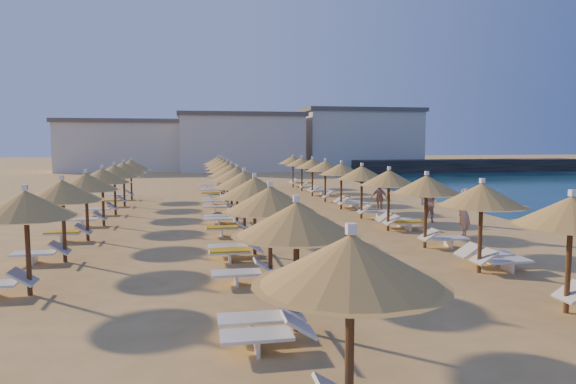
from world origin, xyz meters
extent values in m
plane|color=tan|center=(0.00, 0.00, 0.00)|extent=(220.00, 220.00, 0.00)
cube|color=black|center=(29.14, 38.54, 0.75)|extent=(30.18, 5.75, 1.50)
cube|color=beige|center=(-13.75, 47.88, 3.00)|extent=(15.00, 8.00, 6.00)
cube|color=#59514C|center=(-13.75, 47.88, 6.25)|extent=(15.60, 8.48, 0.50)
cube|color=beige|center=(1.11, 44.77, 3.40)|extent=(15.00, 8.00, 6.80)
cube|color=#59514C|center=(1.11, 44.77, 7.05)|extent=(15.60, 8.48, 0.50)
cube|color=beige|center=(17.28, 46.12, 3.80)|extent=(15.00, 8.00, 7.60)
cube|color=#59514C|center=(17.28, 46.12, 7.85)|extent=(15.60, 8.48, 0.50)
cylinder|color=brown|center=(3.18, -10.71, 1.09)|extent=(0.12, 0.12, 2.17)
cone|color=olive|center=(3.18, -10.71, 2.25)|extent=(2.37, 2.37, 0.65)
cone|color=olive|center=(3.18, -10.71, 1.98)|extent=(2.56, 2.56, 0.12)
cube|color=white|center=(3.18, -10.71, 2.64)|extent=(0.12, 0.12, 0.14)
cylinder|color=brown|center=(3.18, -7.20, 1.09)|extent=(0.12, 0.12, 2.17)
cone|color=olive|center=(3.18, -7.20, 2.25)|extent=(2.37, 2.37, 0.65)
cone|color=olive|center=(3.18, -7.20, 1.98)|extent=(2.56, 2.56, 0.12)
cube|color=white|center=(3.18, -7.20, 2.64)|extent=(0.12, 0.12, 0.14)
cylinder|color=brown|center=(3.18, -3.69, 1.09)|extent=(0.12, 0.12, 2.17)
cone|color=olive|center=(3.18, -3.69, 2.25)|extent=(2.37, 2.37, 0.65)
cone|color=olive|center=(3.18, -3.69, 1.98)|extent=(2.56, 2.56, 0.12)
cube|color=white|center=(3.18, -3.69, 2.64)|extent=(0.12, 0.12, 0.14)
cylinder|color=brown|center=(3.18, -0.18, 1.09)|extent=(0.12, 0.12, 2.17)
cone|color=olive|center=(3.18, -0.18, 2.25)|extent=(2.37, 2.37, 0.65)
cone|color=olive|center=(3.18, -0.18, 1.98)|extent=(2.56, 2.56, 0.12)
cube|color=white|center=(3.18, -0.18, 2.64)|extent=(0.12, 0.12, 0.14)
cylinder|color=brown|center=(3.18, 3.33, 1.09)|extent=(0.12, 0.12, 2.17)
cone|color=olive|center=(3.18, 3.33, 2.25)|extent=(2.37, 2.37, 0.65)
cone|color=olive|center=(3.18, 3.33, 1.98)|extent=(2.56, 2.56, 0.12)
cube|color=white|center=(3.18, 3.33, 2.64)|extent=(0.12, 0.12, 0.14)
cylinder|color=brown|center=(3.18, 6.84, 1.09)|extent=(0.12, 0.12, 2.17)
cone|color=olive|center=(3.18, 6.84, 2.25)|extent=(2.37, 2.37, 0.65)
cone|color=olive|center=(3.18, 6.84, 1.98)|extent=(2.56, 2.56, 0.12)
cube|color=white|center=(3.18, 6.84, 2.64)|extent=(0.12, 0.12, 0.14)
cylinder|color=brown|center=(3.18, 10.35, 1.09)|extent=(0.12, 0.12, 2.17)
cone|color=olive|center=(3.18, 10.35, 2.25)|extent=(2.37, 2.37, 0.65)
cone|color=olive|center=(3.18, 10.35, 1.98)|extent=(2.56, 2.56, 0.12)
cube|color=white|center=(3.18, 10.35, 2.64)|extent=(0.12, 0.12, 0.14)
cylinder|color=brown|center=(3.18, 13.86, 1.09)|extent=(0.12, 0.12, 2.17)
cone|color=olive|center=(3.18, 13.86, 2.25)|extent=(2.37, 2.37, 0.65)
cone|color=olive|center=(3.18, 13.86, 1.98)|extent=(2.56, 2.56, 0.12)
cube|color=white|center=(3.18, 13.86, 2.64)|extent=(0.12, 0.12, 0.14)
cylinder|color=brown|center=(3.18, 17.37, 1.09)|extent=(0.12, 0.12, 2.17)
cone|color=olive|center=(3.18, 17.37, 2.25)|extent=(2.37, 2.37, 0.65)
cone|color=olive|center=(3.18, 17.37, 1.98)|extent=(2.56, 2.56, 0.12)
cube|color=white|center=(3.18, 17.37, 2.64)|extent=(0.12, 0.12, 0.14)
cylinder|color=brown|center=(3.18, 20.88, 1.09)|extent=(0.12, 0.12, 2.17)
cone|color=olive|center=(3.18, 20.88, 2.25)|extent=(2.37, 2.37, 0.65)
cone|color=olive|center=(3.18, 20.88, 1.98)|extent=(2.56, 2.56, 0.12)
cube|color=white|center=(3.18, 20.88, 2.64)|extent=(0.12, 0.12, 0.14)
cylinder|color=brown|center=(-2.86, -14.22, 1.09)|extent=(0.12, 0.12, 2.17)
cone|color=olive|center=(-2.86, -14.22, 2.25)|extent=(2.37, 2.37, 0.65)
cone|color=olive|center=(-2.86, -14.22, 1.98)|extent=(2.56, 2.56, 0.12)
cube|color=white|center=(-2.86, -14.22, 2.64)|extent=(0.12, 0.12, 0.14)
cylinder|color=brown|center=(-2.86, -10.71, 1.09)|extent=(0.12, 0.12, 2.17)
cone|color=olive|center=(-2.86, -10.71, 2.25)|extent=(2.37, 2.37, 0.65)
cone|color=olive|center=(-2.86, -10.71, 1.98)|extent=(2.56, 2.56, 0.12)
cube|color=white|center=(-2.86, -10.71, 2.64)|extent=(0.12, 0.12, 0.14)
cylinder|color=brown|center=(-2.86, -7.20, 1.09)|extent=(0.12, 0.12, 2.17)
cone|color=olive|center=(-2.86, -7.20, 2.25)|extent=(2.37, 2.37, 0.65)
cone|color=olive|center=(-2.86, -7.20, 1.98)|extent=(2.56, 2.56, 0.12)
cube|color=white|center=(-2.86, -7.20, 2.64)|extent=(0.12, 0.12, 0.14)
cylinder|color=brown|center=(-2.86, -3.69, 1.09)|extent=(0.12, 0.12, 2.17)
cone|color=olive|center=(-2.86, -3.69, 2.25)|extent=(2.37, 2.37, 0.65)
cone|color=olive|center=(-2.86, -3.69, 1.98)|extent=(2.56, 2.56, 0.12)
cube|color=white|center=(-2.86, -3.69, 2.64)|extent=(0.12, 0.12, 0.14)
cylinder|color=brown|center=(-2.86, -0.18, 1.09)|extent=(0.12, 0.12, 2.17)
cone|color=olive|center=(-2.86, -0.18, 2.25)|extent=(2.37, 2.37, 0.65)
cone|color=olive|center=(-2.86, -0.18, 1.98)|extent=(2.56, 2.56, 0.12)
cube|color=white|center=(-2.86, -0.18, 2.64)|extent=(0.12, 0.12, 0.14)
cylinder|color=brown|center=(-2.86, 3.33, 1.09)|extent=(0.12, 0.12, 2.17)
cone|color=olive|center=(-2.86, 3.33, 2.25)|extent=(2.37, 2.37, 0.65)
cone|color=olive|center=(-2.86, 3.33, 1.98)|extent=(2.56, 2.56, 0.12)
cube|color=white|center=(-2.86, 3.33, 2.64)|extent=(0.12, 0.12, 0.14)
cylinder|color=brown|center=(-2.86, 6.84, 1.09)|extent=(0.12, 0.12, 2.17)
cone|color=olive|center=(-2.86, 6.84, 2.25)|extent=(2.37, 2.37, 0.65)
cone|color=olive|center=(-2.86, 6.84, 1.98)|extent=(2.56, 2.56, 0.12)
cube|color=white|center=(-2.86, 6.84, 2.64)|extent=(0.12, 0.12, 0.14)
cylinder|color=brown|center=(-2.86, 10.35, 1.09)|extent=(0.12, 0.12, 2.17)
cone|color=olive|center=(-2.86, 10.35, 2.25)|extent=(2.37, 2.37, 0.65)
cone|color=olive|center=(-2.86, 10.35, 1.98)|extent=(2.56, 2.56, 0.12)
cube|color=white|center=(-2.86, 10.35, 2.64)|extent=(0.12, 0.12, 0.14)
cylinder|color=brown|center=(-2.86, 13.86, 1.09)|extent=(0.12, 0.12, 2.17)
cone|color=olive|center=(-2.86, 13.86, 2.25)|extent=(2.37, 2.37, 0.65)
cone|color=olive|center=(-2.86, 13.86, 1.98)|extent=(2.56, 2.56, 0.12)
cube|color=white|center=(-2.86, 13.86, 2.64)|extent=(0.12, 0.12, 0.14)
cylinder|color=brown|center=(-2.86, 17.37, 1.09)|extent=(0.12, 0.12, 2.17)
cone|color=olive|center=(-2.86, 17.37, 2.25)|extent=(2.37, 2.37, 0.65)
cone|color=olive|center=(-2.86, 17.37, 1.98)|extent=(2.56, 2.56, 0.12)
cube|color=white|center=(-2.86, 17.37, 2.64)|extent=(0.12, 0.12, 0.14)
cylinder|color=brown|center=(-2.86, 20.88, 1.09)|extent=(0.12, 0.12, 2.17)
cone|color=olive|center=(-2.86, 20.88, 2.25)|extent=(2.37, 2.37, 0.65)
cone|color=olive|center=(-2.86, 20.88, 1.98)|extent=(2.56, 2.56, 0.12)
cube|color=white|center=(-2.86, 20.88, 2.64)|extent=(0.12, 0.12, 0.14)
cylinder|color=brown|center=(-8.80, -7.20, 1.09)|extent=(0.12, 0.12, 2.17)
cone|color=olive|center=(-8.80, -7.20, 2.25)|extent=(2.37, 2.37, 0.65)
cone|color=olive|center=(-8.80, -7.20, 1.98)|extent=(2.56, 2.56, 0.12)
cube|color=white|center=(-8.80, -7.20, 2.64)|extent=(0.12, 0.12, 0.14)
cylinder|color=brown|center=(-8.80, -3.69, 1.09)|extent=(0.12, 0.12, 2.17)
cone|color=olive|center=(-8.80, -3.69, 2.25)|extent=(2.37, 2.37, 0.65)
cone|color=olive|center=(-8.80, -3.69, 1.98)|extent=(2.56, 2.56, 0.12)
cube|color=white|center=(-8.80, -3.69, 2.64)|extent=(0.12, 0.12, 0.14)
cylinder|color=brown|center=(-8.80, -0.18, 1.09)|extent=(0.12, 0.12, 2.17)
cone|color=olive|center=(-8.80, -0.18, 2.25)|extent=(2.37, 2.37, 0.65)
cone|color=olive|center=(-8.80, -0.18, 1.98)|extent=(2.56, 2.56, 0.12)
cube|color=white|center=(-8.80, -0.18, 2.64)|extent=(0.12, 0.12, 0.14)
cylinder|color=brown|center=(-8.80, 3.33, 1.09)|extent=(0.12, 0.12, 2.17)
cone|color=olive|center=(-8.80, 3.33, 2.25)|extent=(2.37, 2.37, 0.65)
cone|color=olive|center=(-8.80, 3.33, 1.98)|extent=(2.56, 2.56, 0.12)
cube|color=white|center=(-8.80, 3.33, 2.64)|extent=(0.12, 0.12, 0.14)
cylinder|color=brown|center=(-8.80, 6.84, 1.09)|extent=(0.12, 0.12, 2.17)
cone|color=olive|center=(-8.80, 6.84, 2.25)|extent=(2.37, 2.37, 0.65)
cone|color=olive|center=(-8.80, 6.84, 1.98)|extent=(2.56, 2.56, 0.12)
cube|color=white|center=(-8.80, 6.84, 2.64)|extent=(0.12, 0.12, 0.14)
cylinder|color=brown|center=(-8.80, 10.35, 1.09)|extent=(0.12, 0.12, 2.17)
cone|color=olive|center=(-8.80, 10.35, 2.25)|extent=(2.37, 2.37, 0.65)
cone|color=olive|center=(-8.80, 10.35, 1.98)|extent=(2.56, 2.56, 0.12)
cube|color=white|center=(-8.80, 10.35, 2.64)|extent=(0.12, 0.12, 0.14)
cylinder|color=brown|center=(-8.80, 13.86, 1.09)|extent=(0.12, 0.12, 2.17)
cone|color=olive|center=(-8.80, 13.86, 2.25)|extent=(2.37, 2.37, 0.65)
cone|color=olive|center=(-8.80, 13.86, 1.98)|extent=(2.56, 2.56, 0.12)
cube|color=white|center=(-8.80, 13.86, 2.64)|extent=(0.12, 0.12, 0.14)
cube|color=white|center=(3.32, -10.71, 0.46)|extent=(0.58, 0.66, 0.40)
cube|color=white|center=(-3.76, -10.71, 0.32)|extent=(1.28, 0.66, 0.06)
cube|color=white|center=(-3.76, -10.71, 0.16)|extent=(0.06, 0.59, 0.32)
cube|color=white|center=(-3.00, -10.71, 0.46)|extent=(0.58, 0.66, 0.40)
cube|color=white|center=(-3.76, -11.61, 0.32)|extent=(1.28, 0.66, 0.06)
cube|color=white|center=(-3.76, -11.61, 0.16)|extent=(0.06, 0.59, 0.32)
cube|color=white|center=(-3.00, -11.61, 0.46)|extent=(0.58, 0.66, 0.40)
cube|color=white|center=(4.08, -7.20, 0.32)|extent=(1.28, 0.66, 0.06)
cube|color=white|center=(4.08, -7.20, 0.16)|extent=(0.06, 0.59, 0.32)
cube|color=white|center=(3.32, -7.20, 0.46)|extent=(0.58, 0.66, 0.40)
cube|color=white|center=(4.08, -6.30, 0.32)|extent=(1.28, 0.66, 0.06)
cube|color=white|center=(4.08, -6.30, 0.16)|extent=(0.06, 0.59, 0.32)
cube|color=white|center=(3.32, -6.30, 0.46)|extent=(0.58, 0.66, 0.40)
cube|color=white|center=(-3.76, -7.20, 0.32)|extent=(1.28, 0.66, 0.06)
cube|color=white|center=(-3.76, -7.20, 0.16)|extent=(0.06, 0.59, 0.32)
cube|color=white|center=(-3.00, -7.20, 0.46)|extent=(0.58, 0.66, 0.40)
cube|color=white|center=(4.08, -3.69, 0.32)|extent=(1.28, 0.66, 0.06)
cube|color=white|center=(4.08, -3.69, 0.16)|extent=(0.06, 0.59, 0.32)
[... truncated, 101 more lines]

